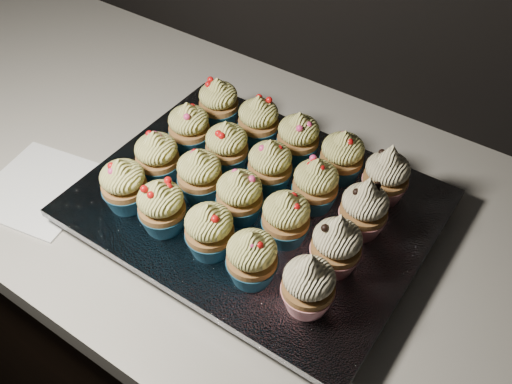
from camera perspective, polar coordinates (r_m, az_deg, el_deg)
cabinet at (r=1.30m, az=-7.92°, el=-10.85°), size 2.40×0.60×0.86m
worktop at (r=0.97m, az=-10.54°, el=4.15°), size 2.44×0.64×0.04m
napkin at (r=0.91m, az=-20.67°, el=0.32°), size 0.19×0.19×0.00m
baking_tray at (r=0.81m, az=0.00°, el=-1.94°), size 0.43×0.33×0.02m
foil_lining at (r=0.80m, az=0.00°, el=-1.11°), size 0.47×0.37×0.01m
cupcake_0 at (r=0.78m, az=-13.06°, el=0.71°), size 0.06×0.06×0.08m
cupcake_1 at (r=0.74m, az=-9.43°, el=-1.47°), size 0.06×0.06×0.08m
cupcake_2 at (r=0.71m, az=-4.68°, el=-3.81°), size 0.06×0.06×0.08m
cupcake_3 at (r=0.68m, az=-0.41°, el=-6.59°), size 0.06×0.06×0.08m
cupcake_4 at (r=0.66m, az=5.27°, el=-9.19°), size 0.06×0.06×0.10m
cupcake_5 at (r=0.81m, az=-9.85°, el=3.48°), size 0.06×0.06×0.08m
cupcake_6 at (r=0.78m, az=-5.65°, el=1.71°), size 0.06×0.06×0.08m
cupcake_7 at (r=0.75m, az=-1.66°, el=-0.38°), size 0.06×0.06×0.08m
cupcake_8 at (r=0.72m, az=3.02°, el=-2.60°), size 0.06×0.06×0.08m
cupcake_9 at (r=0.69m, az=8.05°, el=-5.26°), size 0.06×0.06×0.10m
cupcake_10 at (r=0.86m, az=-6.70°, el=6.39°), size 0.06×0.06×0.08m
cupcake_11 at (r=0.82m, az=-2.94°, el=4.53°), size 0.06×0.06×0.08m
cupcake_12 at (r=0.79m, az=1.41°, el=2.66°), size 0.06×0.06×0.08m
cupcake_13 at (r=0.76m, az=5.97°, el=0.73°), size 0.06×0.06×0.08m
cupcake_14 at (r=0.74m, az=10.77°, el=-1.63°), size 0.06×0.06×0.10m
cupcake_15 at (r=0.90m, az=-3.77°, el=8.86°), size 0.06×0.06×0.08m
cupcake_16 at (r=0.86m, az=0.24°, el=7.11°), size 0.06×0.06×0.08m
cupcake_17 at (r=0.83m, az=4.24°, el=5.44°), size 0.06×0.06×0.08m
cupcake_18 at (r=0.81m, az=8.60°, el=3.54°), size 0.06×0.06×0.08m
cupcake_19 at (r=0.79m, az=12.90°, el=1.64°), size 0.06×0.06×0.10m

